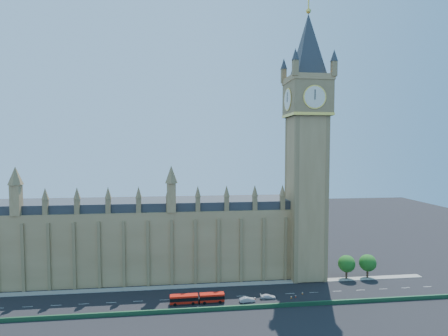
{
  "coord_description": "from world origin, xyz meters",
  "views": [
    {
      "loc": [
        -5.98,
        -106.75,
        47.05
      ],
      "look_at": [
        7.74,
        10.0,
        40.18
      ],
      "focal_mm": 28.0,
      "sensor_mm": 36.0,
      "label": 1
    }
  ],
  "objects": [
    {
      "name": "elizabeth_tower",
      "position": [
        38.0,
        13.99,
        54.56
      ],
      "size": [
        20.59,
        20.59,
        105.0
      ],
      "color": "olive",
      "rests_on": "ground"
    },
    {
      "name": "cone_a",
      "position": [
        15.85,
        -2.96,
        0.39
      ],
      "size": [
        0.6,
        0.6,
        0.79
      ],
      "rotation": [
        0.0,
        0.0,
        0.25
      ],
      "color": "black",
      "rests_on": "ground"
    },
    {
      "name": "cone_c",
      "position": [
        28.95,
        -2.89,
        0.35
      ],
      "size": [
        0.48,
        0.48,
        0.71
      ],
      "rotation": [
        0.0,
        0.0,
        0.07
      ],
      "color": "black",
      "rests_on": "ground"
    },
    {
      "name": "kerb_north",
      "position": [
        0.0,
        9.5,
        0.08
      ],
      "size": [
        160.0,
        3.0,
        0.16
      ],
      "primitive_type": "cube",
      "color": "gray",
      "rests_on": "ground"
    },
    {
      "name": "tree_east_far",
      "position": [
        60.22,
        10.08,
        5.64
      ],
      "size": [
        6.0,
        6.0,
        8.5
      ],
      "color": "#382619",
      "rests_on": "ground"
    },
    {
      "name": "car_silver",
      "position": [
        13.14,
        -4.49,
        0.77
      ],
      "size": [
        4.76,
        1.97,
        1.53
      ],
      "primitive_type": "imported",
      "rotation": [
        0.0,
        0.0,
        1.65
      ],
      "color": "#9FA1A6",
      "rests_on": "ground"
    },
    {
      "name": "palace_westminster",
      "position": [
        -25.0,
        22.0,
        13.86
      ],
      "size": [
        120.0,
        20.0,
        28.0
      ],
      "color": "olive",
      "rests_on": "ground"
    },
    {
      "name": "bridge_parapet",
      "position": [
        0.0,
        -9.0,
        0.6
      ],
      "size": [
        160.0,
        0.6,
        1.2
      ],
      "primitive_type": "cube",
      "color": "#1E4C2D",
      "rests_on": "ground"
    },
    {
      "name": "tree_east_near",
      "position": [
        52.22,
        10.08,
        5.64
      ],
      "size": [
        6.0,
        6.0,
        8.5
      ],
      "color": "#382619",
      "rests_on": "ground"
    },
    {
      "name": "ground",
      "position": [
        0.0,
        0.0,
        0.0
      ],
      "size": [
        400.0,
        400.0,
        0.0
      ],
      "primitive_type": "plane",
      "color": "black",
      "rests_on": "ground"
    },
    {
      "name": "red_bus",
      "position": [
        -2.01,
        -3.55,
        1.47
      ],
      "size": [
        16.43,
        2.82,
        2.79
      ],
      "rotation": [
        0.0,
        0.0,
        0.02
      ],
      "color": "red",
      "rests_on": "ground"
    },
    {
      "name": "cone_b",
      "position": [
        31.9,
        -0.95,
        0.35
      ],
      "size": [
        0.49,
        0.49,
        0.71
      ],
      "rotation": [
        0.0,
        0.0,
        -0.11
      ],
      "color": "black",
      "rests_on": "ground"
    },
    {
      "name": "car_grey",
      "position": [
        -2.0,
        -2.08,
        0.65
      ],
      "size": [
        3.84,
        1.63,
        1.29
      ],
      "primitive_type": "imported",
      "rotation": [
        0.0,
        0.0,
        1.6
      ],
      "color": "#45474E",
      "rests_on": "ground"
    },
    {
      "name": "car_white",
      "position": [
        20.03,
        -2.9,
        0.69
      ],
      "size": [
        4.86,
        2.15,
        1.39
      ],
      "primitive_type": "imported",
      "rotation": [
        0.0,
        0.0,
        1.53
      ],
      "color": "silver",
      "rests_on": "ground"
    },
    {
      "name": "cone_d",
      "position": [
        27.34,
        -3.52,
        0.39
      ],
      "size": [
        0.6,
        0.6,
        0.8
      ],
      "rotation": [
        0.0,
        0.0,
        -0.22
      ],
      "color": "black",
      "rests_on": "ground"
    }
  ]
}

